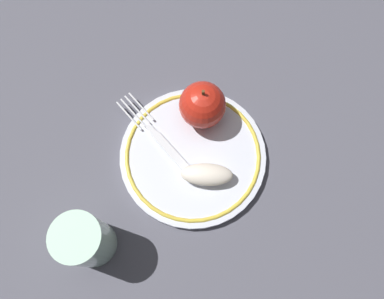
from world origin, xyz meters
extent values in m
plane|color=#51515C|center=(0.00, 0.00, 0.00)|extent=(2.00, 2.00, 0.00)
cylinder|color=silver|center=(-0.02, 0.00, 0.01)|extent=(0.22, 0.22, 0.01)
torus|color=gold|center=(-0.02, 0.00, 0.01)|extent=(0.20, 0.20, 0.01)
sphere|color=red|center=(-0.08, 0.01, 0.05)|extent=(0.07, 0.07, 0.07)
cylinder|color=brown|center=(-0.08, 0.01, 0.09)|extent=(0.00, 0.00, 0.01)
ellipsoid|color=silver|center=(0.02, 0.02, 0.03)|extent=(0.03, 0.08, 0.02)
cube|color=silver|center=(-0.01, -0.03, 0.02)|extent=(0.08, 0.07, 0.00)
cube|color=silver|center=(-0.05, -0.07, 0.02)|extent=(0.02, 0.02, 0.00)
cube|color=silver|center=(-0.09, -0.08, 0.02)|extent=(0.05, 0.04, 0.00)
cube|color=silver|center=(-0.09, -0.09, 0.02)|extent=(0.05, 0.04, 0.00)
cube|color=silver|center=(-0.08, -0.10, 0.02)|extent=(0.05, 0.04, 0.00)
cube|color=silver|center=(-0.07, -0.10, 0.02)|extent=(0.05, 0.04, 0.00)
cylinder|color=silver|center=(0.12, -0.13, 0.05)|extent=(0.06, 0.06, 0.10)
camera|label=1|loc=(0.15, 0.01, 0.54)|focal=35.00mm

